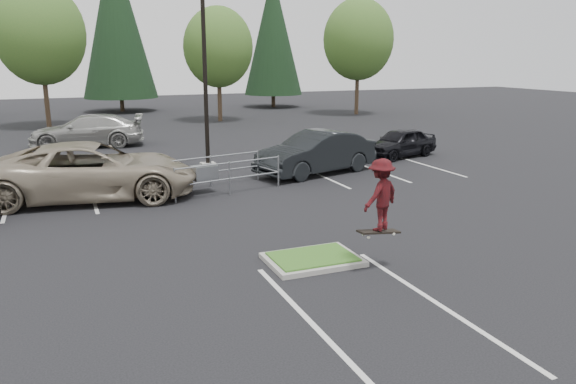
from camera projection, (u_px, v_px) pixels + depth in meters
name	position (u px, v px, depth m)	size (l,w,h in m)	color
ground	(313.00, 262.00, 13.54)	(120.00, 120.00, 0.00)	black
grass_median	(313.00, 259.00, 13.52)	(2.20, 1.60, 0.16)	gray
stall_lines	(199.00, 207.00, 18.46)	(22.62, 17.60, 0.01)	silver
light_pole	(205.00, 63.00, 23.43)	(0.70, 0.60, 10.12)	gray
decid_b	(40.00, 37.00, 37.34)	(5.89, 5.89, 9.64)	#38281C
decid_c	(218.00, 50.00, 41.32)	(5.12, 5.12, 8.38)	#38281C
decid_d	(358.00, 42.00, 46.03)	(5.76, 5.76, 9.43)	#38281C
conif_b	(116.00, 19.00, 48.09)	(6.38, 6.38, 14.50)	#38281C
conif_c	(273.00, 33.00, 52.58)	(5.50, 5.50, 12.50)	#38281C
cart_corral	(208.00, 172.00, 20.26)	(4.46, 2.39, 1.20)	gray
skateboarder	(380.00, 195.00, 12.66)	(1.23, 0.99, 1.79)	black
car_l_tan	(91.00, 171.00, 19.29)	(3.27, 7.09, 1.97)	gray
car_r_charc	(316.00, 153.00, 23.47)	(1.88, 5.38, 1.77)	black
car_r_black	(400.00, 143.00, 27.39)	(1.66, 4.13, 1.41)	black
car_far_silver	(88.00, 131.00, 30.52)	(2.43, 5.97, 1.73)	#9E9D99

